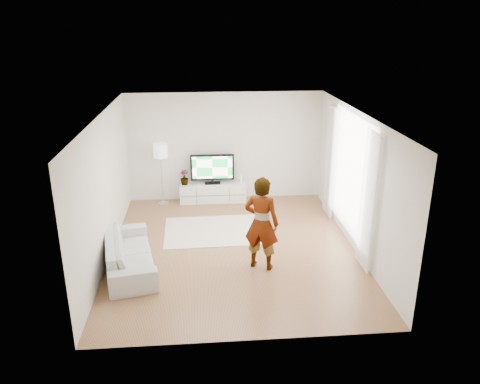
{
  "coord_description": "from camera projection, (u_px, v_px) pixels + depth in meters",
  "views": [
    {
      "loc": [
        -0.61,
        -8.72,
        4.46
      ],
      "look_at": [
        0.17,
        0.4,
        1.1
      ],
      "focal_mm": 35.0,
      "sensor_mm": 36.0,
      "label": 1
    }
  ],
  "objects": [
    {
      "name": "rug",
      "position": [
        216.0,
        230.0,
        10.56
      ],
      "size": [
        2.33,
        1.7,
        0.01
      ],
      "primitive_type": "cube",
      "rotation": [
        0.0,
        0.0,
        0.02
      ],
      "color": "white",
      "rests_on": "floor"
    },
    {
      "name": "wall_front",
      "position": [
        249.0,
        256.0,
        6.45
      ],
      "size": [
        5.0,
        0.02,
        2.8
      ],
      "primitive_type": "cube",
      "color": "silver",
      "rests_on": "floor"
    },
    {
      "name": "player",
      "position": [
        261.0,
        223.0,
        8.69
      ],
      "size": [
        0.78,
        0.67,
        1.81
      ],
      "primitive_type": "imported",
      "rotation": [
        0.0,
        0.0,
        2.71
      ],
      "color": "#334772",
      "rests_on": "rug"
    },
    {
      "name": "potted_plant",
      "position": [
        184.0,
        177.0,
        12.01
      ],
      "size": [
        0.27,
        0.27,
        0.4
      ],
      "primitive_type": "imported",
      "rotation": [
        0.0,
        0.0,
        -0.23
      ],
      "color": "#3F7238",
      "rests_on": "media_console"
    },
    {
      "name": "wall_right",
      "position": [
        356.0,
        181.0,
        9.46
      ],
      "size": [
        0.02,
        6.0,
        2.8
      ],
      "primitive_type": "cube",
      "color": "silver",
      "rests_on": "floor"
    },
    {
      "name": "floor_lamp",
      "position": [
        160.0,
        153.0,
        11.67
      ],
      "size": [
        0.35,
        0.35,
        1.59
      ],
      "color": "silver",
      "rests_on": "floor"
    },
    {
      "name": "television",
      "position": [
        212.0,
        168.0,
        12.01
      ],
      "size": [
        1.12,
        0.22,
        0.78
      ],
      "color": "black",
      "rests_on": "media_console"
    },
    {
      "name": "media_console",
      "position": [
        213.0,
        192.0,
        12.21
      ],
      "size": [
        1.7,
        0.48,
        0.48
      ],
      "color": "white",
      "rests_on": "floor"
    },
    {
      "name": "curtain_near",
      "position": [
        368.0,
        202.0,
        8.53
      ],
      "size": [
        0.04,
        0.7,
        2.6
      ],
      "primitive_type": "cube",
      "color": "white",
      "rests_on": "floor"
    },
    {
      "name": "game_console",
      "position": [
        241.0,
        179.0,
        12.15
      ],
      "size": [
        0.07,
        0.17,
        0.23
      ],
      "rotation": [
        0.0,
        0.0,
        -0.13
      ],
      "color": "white",
      "rests_on": "media_console"
    },
    {
      "name": "sofa",
      "position": [
        129.0,
        253.0,
        8.87
      ],
      "size": [
        1.26,
        2.29,
        0.63
      ],
      "primitive_type": "imported",
      "rotation": [
        0.0,
        0.0,
        1.77
      ],
      "color": "#B4B5B0",
      "rests_on": "floor"
    },
    {
      "name": "window",
      "position": [
        351.0,
        175.0,
        9.72
      ],
      "size": [
        0.01,
        2.6,
        2.5
      ],
      "primitive_type": "cube",
      "color": "white",
      "rests_on": "wall_right"
    },
    {
      "name": "curtain_far",
      "position": [
        330.0,
        162.0,
        10.96
      ],
      "size": [
        0.04,
        0.7,
        2.6
      ],
      "primitive_type": "cube",
      "color": "white",
      "rests_on": "floor"
    },
    {
      "name": "floor",
      "position": [
        233.0,
        248.0,
        9.74
      ],
      "size": [
        6.0,
        6.0,
        0.0
      ],
      "primitive_type": "plane",
      "color": "#A46E4A",
      "rests_on": "ground"
    },
    {
      "name": "wall_left",
      "position": [
        105.0,
        189.0,
        9.05
      ],
      "size": [
        0.02,
        6.0,
        2.8
      ],
      "primitive_type": "cube",
      "color": "silver",
      "rests_on": "floor"
    },
    {
      "name": "wall_back",
      "position": [
        225.0,
        147.0,
        12.06
      ],
      "size": [
        5.0,
        0.02,
        2.8
      ],
      "primitive_type": "cube",
      "color": "silver",
      "rests_on": "floor"
    },
    {
      "name": "ceiling",
      "position": [
        233.0,
        115.0,
        8.77
      ],
      "size": [
        6.0,
        6.0,
        0.0
      ],
      "primitive_type": "plane",
      "color": "white",
      "rests_on": "wall_back"
    }
  ]
}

